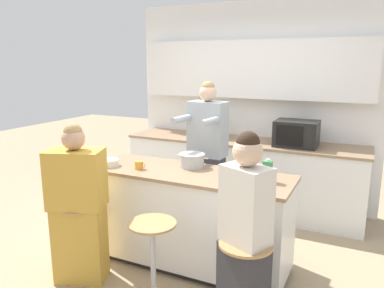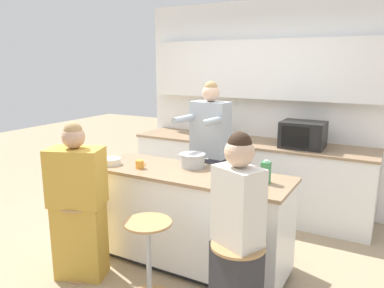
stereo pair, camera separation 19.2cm
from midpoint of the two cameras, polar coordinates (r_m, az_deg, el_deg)
ground_plane at (r=3.82m, az=1.01°, el=-17.70°), size 16.00×16.00×0.00m
wall_back at (r=5.10m, az=11.33°, el=7.92°), size 3.31×0.22×2.70m
back_counter at (r=4.98m, az=9.62°, el=-4.76°), size 3.08×0.70×0.93m
kitchen_island at (r=3.61m, az=1.04°, el=-11.24°), size 1.91×0.66×0.93m
bar_stool_leftmost at (r=3.60m, az=-14.98°, el=-13.25°), size 0.38×0.38×0.69m
bar_stool_center at (r=3.15m, az=-4.80°, el=-16.82°), size 0.38×0.38×0.69m
bar_stool_rightmost at (r=2.84m, az=8.94°, el=-20.41°), size 0.38×0.38×0.69m
person_cooking at (r=4.01m, az=4.11°, el=-2.95°), size 0.43×0.57×1.73m
person_wrapped_blanket at (r=3.46m, az=-15.43°, el=-9.15°), size 0.54×0.43×1.42m
person_seated_near at (r=2.70m, az=8.98°, el=-14.61°), size 0.39×0.36×1.48m
cooking_pot at (r=3.59m, az=1.60°, el=-2.51°), size 0.34×0.25×0.13m
fruit_bowl at (r=3.75m, az=-10.81°, el=-2.63°), size 0.19×0.19×0.06m
coffee_cup_near at (r=3.58m, az=-6.44°, el=-3.10°), size 0.11×0.08×0.08m
juice_carton at (r=3.20m, az=12.87°, el=-4.23°), size 0.07×0.07×0.20m
microwave at (r=4.62m, az=17.70°, el=1.37°), size 0.50×0.39×0.31m
potted_plant at (r=4.97m, az=5.77°, el=2.74°), size 0.24×0.24×0.29m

